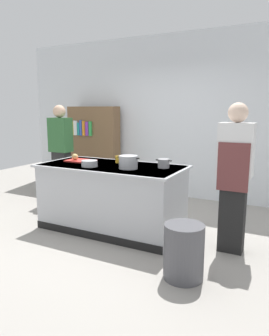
{
  "coord_description": "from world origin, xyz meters",
  "views": [
    {
      "loc": [
        2.23,
        -3.63,
        1.65
      ],
      "look_at": [
        0.25,
        0.2,
        0.85
      ],
      "focal_mm": 34.07,
      "sensor_mm": 36.0,
      "label": 1
    }
  ],
  "objects_px": {
    "juice_cup": "(118,159)",
    "bookshelf": "(94,148)",
    "sauce_pan": "(164,163)",
    "trash_bin": "(184,251)",
    "stock_pot": "(128,162)",
    "person_chef": "(234,175)",
    "onion": "(75,157)",
    "person_guest": "(61,151)",
    "mixing_bowl": "(89,164)"
  },
  "relations": [
    {
      "from": "bookshelf",
      "to": "onion",
      "type": "bearing_deg",
      "value": -63.44
    },
    {
      "from": "onion",
      "to": "person_chef",
      "type": "height_order",
      "value": "person_chef"
    },
    {
      "from": "stock_pot",
      "to": "sauce_pan",
      "type": "relative_size",
      "value": 1.43
    },
    {
      "from": "juice_cup",
      "to": "trash_bin",
      "type": "xyz_separation_m",
      "value": [
        1.33,
        -1.02,
        -0.67
      ]
    },
    {
      "from": "sauce_pan",
      "to": "mixing_bowl",
      "type": "bearing_deg",
      "value": -158.26
    },
    {
      "from": "mixing_bowl",
      "to": "juice_cup",
      "type": "distance_m",
      "value": 0.46
    },
    {
      "from": "onion",
      "to": "sauce_pan",
      "type": "xyz_separation_m",
      "value": [
        1.34,
        0.1,
        -0.01
      ]
    },
    {
      "from": "juice_cup",
      "to": "person_guest",
      "type": "bearing_deg",
      "value": 158.82
    },
    {
      "from": "mixing_bowl",
      "to": "juice_cup",
      "type": "height_order",
      "value": "juice_cup"
    },
    {
      "from": "sauce_pan",
      "to": "juice_cup",
      "type": "distance_m",
      "value": 0.73
    },
    {
      "from": "mixing_bowl",
      "to": "stock_pot",
      "type": "bearing_deg",
      "value": 11.83
    },
    {
      "from": "person_chef",
      "to": "stock_pot",
      "type": "bearing_deg",
      "value": 91.17
    },
    {
      "from": "trash_bin",
      "to": "bookshelf",
      "type": "height_order",
      "value": "bookshelf"
    },
    {
      "from": "stock_pot",
      "to": "bookshelf",
      "type": "xyz_separation_m",
      "value": [
        -1.84,
        1.91,
        -0.13
      ]
    },
    {
      "from": "juice_cup",
      "to": "bookshelf",
      "type": "distance_m",
      "value": 2.19
    },
    {
      "from": "onion",
      "to": "person_guest",
      "type": "distance_m",
      "value": 1.17
    },
    {
      "from": "sauce_pan",
      "to": "onion",
      "type": "bearing_deg",
      "value": -175.78
    },
    {
      "from": "mixing_bowl",
      "to": "trash_bin",
      "type": "bearing_deg",
      "value": -21.34
    },
    {
      "from": "trash_bin",
      "to": "person_chef",
      "type": "height_order",
      "value": "person_chef"
    },
    {
      "from": "trash_bin",
      "to": "mixing_bowl",
      "type": "bearing_deg",
      "value": 158.66
    },
    {
      "from": "sauce_pan",
      "to": "person_chef",
      "type": "relative_size",
      "value": 0.12
    },
    {
      "from": "sauce_pan",
      "to": "person_guest",
      "type": "bearing_deg",
      "value": 163.78
    },
    {
      "from": "person_chef",
      "to": "sauce_pan",
      "type": "bearing_deg",
      "value": 78.1
    },
    {
      "from": "stock_pot",
      "to": "person_chef",
      "type": "bearing_deg",
      "value": 6.53
    },
    {
      "from": "onion",
      "to": "juice_cup",
      "type": "distance_m",
      "value": 0.64
    },
    {
      "from": "onion",
      "to": "juice_cup",
      "type": "bearing_deg",
      "value": 14.7
    },
    {
      "from": "bookshelf",
      "to": "mixing_bowl",
      "type": "bearing_deg",
      "value": -56.9
    },
    {
      "from": "stock_pot",
      "to": "bookshelf",
      "type": "bearing_deg",
      "value": 133.92
    },
    {
      "from": "sauce_pan",
      "to": "trash_bin",
      "type": "distance_m",
      "value": 1.32
    },
    {
      "from": "bookshelf",
      "to": "sauce_pan",
      "type": "bearing_deg",
      "value": -36.76
    },
    {
      "from": "stock_pot",
      "to": "bookshelf",
      "type": "relative_size",
      "value": 0.18
    },
    {
      "from": "stock_pot",
      "to": "person_chef",
      "type": "distance_m",
      "value": 1.3
    },
    {
      "from": "sauce_pan",
      "to": "person_guest",
      "type": "height_order",
      "value": "person_guest"
    },
    {
      "from": "onion",
      "to": "stock_pot",
      "type": "distance_m",
      "value": 0.97
    },
    {
      "from": "sauce_pan",
      "to": "bookshelf",
      "type": "xyz_separation_m",
      "value": [
        -2.22,
        1.66,
        -0.11
      ]
    },
    {
      "from": "onion",
      "to": "juice_cup",
      "type": "relative_size",
      "value": 0.92
    },
    {
      "from": "trash_bin",
      "to": "person_chef",
      "type": "bearing_deg",
      "value": 70.84
    },
    {
      "from": "trash_bin",
      "to": "person_guest",
      "type": "distance_m",
      "value": 3.33
    },
    {
      "from": "onion",
      "to": "person_chef",
      "type": "relative_size",
      "value": 0.05
    },
    {
      "from": "juice_cup",
      "to": "person_chef",
      "type": "relative_size",
      "value": 0.06
    },
    {
      "from": "stock_pot",
      "to": "trash_bin",
      "type": "relative_size",
      "value": 0.55
    },
    {
      "from": "person_chef",
      "to": "person_guest",
      "type": "xyz_separation_m",
      "value": [
        -3.15,
        0.76,
        -0.0
      ]
    },
    {
      "from": "juice_cup",
      "to": "person_guest",
      "type": "relative_size",
      "value": 0.06
    },
    {
      "from": "juice_cup",
      "to": "bookshelf",
      "type": "bearing_deg",
      "value": 133.22
    },
    {
      "from": "sauce_pan",
      "to": "juice_cup",
      "type": "xyz_separation_m",
      "value": [
        -0.72,
        0.06,
        -0.01
      ]
    },
    {
      "from": "juice_cup",
      "to": "person_guest",
      "type": "xyz_separation_m",
      "value": [
        -1.52,
        0.59,
        -0.04
      ]
    },
    {
      "from": "onion",
      "to": "person_chef",
      "type": "xyz_separation_m",
      "value": [
        2.25,
        -0.0,
        -0.05
      ]
    },
    {
      "from": "sauce_pan",
      "to": "person_chef",
      "type": "xyz_separation_m",
      "value": [
        0.91,
        -0.1,
        -0.04
      ]
    },
    {
      "from": "juice_cup",
      "to": "stock_pot",
      "type": "bearing_deg",
      "value": -42.82
    },
    {
      "from": "sauce_pan",
      "to": "stock_pot",
      "type": "bearing_deg",
      "value": -146.65
    }
  ]
}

